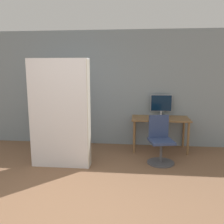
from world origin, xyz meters
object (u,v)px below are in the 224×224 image
at_px(monitor, 161,104).
at_px(office_chair, 160,144).
at_px(bookshelf, 53,105).
at_px(mattress_near, 60,114).

distance_m(monitor, office_chair, 1.22).
height_order(bookshelf, mattress_near, mattress_near).
relative_size(office_chair, mattress_near, 0.46).
relative_size(bookshelf, mattress_near, 0.93).
relative_size(monitor, office_chair, 0.54).
bearing_deg(bookshelf, monitor, 0.00).
distance_m(monitor, bookshelf, 2.57).
distance_m(bookshelf, mattress_near, 1.52).
xyz_separation_m(bookshelf, mattress_near, (0.62, -1.38, 0.06)).
xyz_separation_m(monitor, mattress_near, (-1.95, -1.38, -0.02)).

